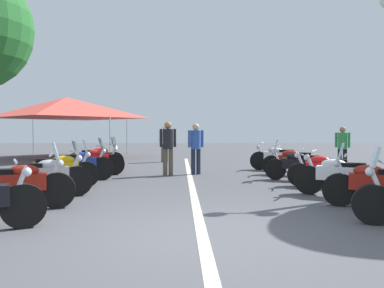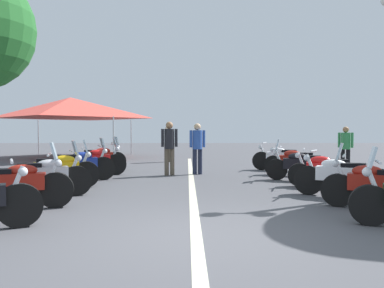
# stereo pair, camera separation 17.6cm
# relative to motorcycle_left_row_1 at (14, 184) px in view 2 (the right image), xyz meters

# --- Properties ---
(ground_plane) EXTENTS (80.00, 80.00, 0.00)m
(ground_plane) POSITION_rel_motorcycle_left_row_1_xyz_m (-1.79, -3.26, -0.47)
(ground_plane) COLOR #4C4C51
(lane_centre_stripe) EXTENTS (18.97, 0.16, 0.01)m
(lane_centre_stripe) POSITION_rel_motorcycle_left_row_1_xyz_m (3.26, -3.26, -0.47)
(lane_centre_stripe) COLOR beige
(lane_centre_stripe) RESTS_ON ground_plane
(motorcycle_left_row_1) EXTENTS (0.82, 2.11, 1.22)m
(motorcycle_left_row_1) POSITION_rel_motorcycle_left_row_1_xyz_m (0.00, 0.00, 0.00)
(motorcycle_left_row_1) COLOR black
(motorcycle_left_row_1) RESTS_ON ground_plane
(motorcycle_left_row_2) EXTENTS (1.02, 2.01, 1.22)m
(motorcycle_left_row_2) POSITION_rel_motorcycle_left_row_1_xyz_m (1.23, -0.05, -0.00)
(motorcycle_left_row_2) COLOR black
(motorcycle_left_row_2) RESTS_ON ground_plane
(motorcycle_left_row_3) EXTENTS (0.83, 2.03, 1.22)m
(motorcycle_left_row_3) POSITION_rel_motorcycle_left_row_1_xyz_m (2.62, 0.07, -0.00)
(motorcycle_left_row_3) COLOR black
(motorcycle_left_row_3) RESTS_ON ground_plane
(motorcycle_left_row_4) EXTENTS (1.00, 2.09, 1.23)m
(motorcycle_left_row_4) POSITION_rel_motorcycle_left_row_1_xyz_m (3.97, -0.02, 0.00)
(motorcycle_left_row_4) COLOR black
(motorcycle_left_row_4) RESTS_ON ground_plane
(motorcycle_left_row_5) EXTENTS (0.95, 2.15, 1.23)m
(motorcycle_left_row_5) POSITION_rel_motorcycle_left_row_1_xyz_m (5.27, -0.12, 0.01)
(motorcycle_left_row_5) COLOR black
(motorcycle_left_row_5) RESTS_ON ground_plane
(motorcycle_left_row_6) EXTENTS (1.03, 1.89, 1.23)m
(motorcycle_left_row_6) POSITION_rel_motorcycle_left_row_1_xyz_m (6.70, -0.00, 0.00)
(motorcycle_left_row_6) COLOR black
(motorcycle_left_row_6) RESTS_ON ground_plane
(motorcycle_right_row_1) EXTENTS (1.02, 1.85, 1.20)m
(motorcycle_right_row_1) POSITION_rel_motorcycle_left_row_1_xyz_m (-0.05, -6.57, -0.01)
(motorcycle_right_row_1) COLOR black
(motorcycle_right_row_1) RESTS_ON ground_plane
(motorcycle_right_row_2) EXTENTS (1.15, 1.86, 1.01)m
(motorcycle_right_row_2) POSITION_rel_motorcycle_left_row_1_xyz_m (1.24, -6.46, -0.01)
(motorcycle_right_row_2) COLOR black
(motorcycle_right_row_2) RESTS_ON ground_plane
(motorcycle_right_row_3) EXTENTS (0.89, 1.92, 0.98)m
(motorcycle_right_row_3) POSITION_rel_motorcycle_left_row_1_xyz_m (2.65, -6.66, -0.03)
(motorcycle_right_row_3) COLOR black
(motorcycle_right_row_3) RESTS_ON ground_plane
(motorcycle_right_row_4) EXTENTS (0.91, 2.08, 1.20)m
(motorcycle_right_row_4) POSITION_rel_motorcycle_left_row_1_xyz_m (3.98, -6.45, -0.01)
(motorcycle_right_row_4) COLOR black
(motorcycle_right_row_4) RESTS_ON ground_plane
(motorcycle_right_row_5) EXTENTS (0.95, 2.09, 1.00)m
(motorcycle_right_row_5) POSITION_rel_motorcycle_left_row_1_xyz_m (5.24, -6.65, -0.02)
(motorcycle_right_row_5) COLOR black
(motorcycle_right_row_5) RESTS_ON ground_plane
(motorcycle_right_row_6) EXTENTS (1.04, 2.09, 1.02)m
(motorcycle_right_row_6) POSITION_rel_motorcycle_left_row_1_xyz_m (6.74, -6.55, -0.01)
(motorcycle_right_row_6) COLOR black
(motorcycle_right_row_6) RESTS_ON ground_plane
(traffic_cone_2) EXTENTS (0.36, 0.36, 0.61)m
(traffic_cone_2) POSITION_rel_motorcycle_left_row_1_xyz_m (2.83, -7.72, -0.18)
(traffic_cone_2) COLOR orange
(traffic_cone_2) RESTS_ON ground_plane
(bystander_0) EXTENTS (0.32, 0.53, 1.66)m
(bystander_0) POSITION_rel_motorcycle_left_row_1_xyz_m (10.66, -2.25, 0.49)
(bystander_0) COLOR brown
(bystander_0) RESTS_ON ground_plane
(bystander_1) EXTENTS (0.36, 0.44, 1.58)m
(bystander_1) POSITION_rel_motorcycle_left_row_1_xyz_m (6.50, -8.72, 0.45)
(bystander_1) COLOR black
(bystander_1) RESTS_ON ground_plane
(bystander_2) EXTENTS (0.32, 0.53, 1.72)m
(bystander_2) POSITION_rel_motorcycle_left_row_1_xyz_m (5.38, -2.57, 0.54)
(bystander_2) COLOR brown
(bystander_2) RESTS_ON ground_plane
(bystander_3) EXTENTS (0.32, 0.52, 1.67)m
(bystander_3) POSITION_rel_motorcycle_left_row_1_xyz_m (5.65, -3.48, 0.51)
(bystander_3) COLOR #1E2338
(bystander_3) RESTS_ON ground_plane
(event_tent) EXTENTS (6.22, 6.22, 3.20)m
(event_tent) POSITION_rel_motorcycle_left_row_1_xyz_m (13.57, 3.05, 2.17)
(event_tent) COLOR #E54C3F
(event_tent) RESTS_ON ground_plane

